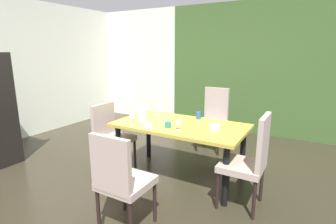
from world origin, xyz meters
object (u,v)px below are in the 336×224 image
at_px(wine_glass_corner, 179,121).
at_px(cup_north, 168,125).
at_px(chair_left_near, 111,133).
at_px(serving_bowl_front, 148,126).
at_px(wine_glass_left, 159,108).
at_px(cup_near_shelf, 199,115).
at_px(chair_head_far, 214,116).
at_px(serving_bowl_west, 214,127).
at_px(chair_right_near, 250,158).
at_px(pitcher_near_window, 142,115).
at_px(chair_head_near, 120,178).
at_px(dining_table, 180,130).
at_px(wine_glass_center, 132,114).

xyz_separation_m(wine_glass_corner, cup_north, (-0.16, 0.01, -0.07)).
distance_m(chair_left_near, serving_bowl_front, 0.72).
relative_size(wine_glass_left, cup_near_shelf, 1.55).
bearing_deg(chair_head_far, serving_bowl_west, 110.05).
distance_m(chair_right_near, serving_bowl_front, 1.25).
relative_size(chair_right_near, pitcher_near_window, 6.32).
relative_size(chair_head_near, chair_left_near, 1.03).
height_order(chair_left_near, cup_near_shelf, chair_left_near).
height_order(chair_left_near, serving_bowl_west, chair_left_near).
bearing_deg(wine_glass_left, chair_head_near, -71.15).
distance_m(dining_table, chair_head_near, 1.24).
bearing_deg(serving_bowl_front, cup_north, 25.52).
relative_size(chair_head_near, wine_glass_corner, 6.62).
height_order(wine_glass_left, cup_near_shelf, wine_glass_left).
bearing_deg(chair_head_far, wine_glass_left, 64.39).
bearing_deg(serving_bowl_front, dining_table, 50.36).
relative_size(dining_table, chair_head_far, 1.60).
xyz_separation_m(cup_north, pitcher_near_window, (-0.45, 0.10, 0.05)).
relative_size(serving_bowl_front, serving_bowl_west, 1.05).
height_order(chair_left_near, chair_head_far, chair_head_far).
xyz_separation_m(chair_head_far, wine_glass_corner, (0.10, -1.48, 0.28)).
xyz_separation_m(serving_bowl_west, cup_near_shelf, (-0.35, 0.35, 0.02)).
height_order(cup_near_shelf, pitcher_near_window, pitcher_near_window).
relative_size(serving_bowl_west, cup_north, 1.70).
relative_size(serving_bowl_west, pitcher_near_window, 0.78).
height_order(chair_head_far, pitcher_near_window, chair_head_far).
distance_m(wine_glass_corner, cup_near_shelf, 0.58).
relative_size(chair_head_far, wine_glass_left, 6.73).
bearing_deg(wine_glass_corner, serving_bowl_west, 33.71).
bearing_deg(cup_near_shelf, pitcher_near_window, -142.20).
height_order(wine_glass_center, pitcher_near_window, wine_glass_center).
relative_size(wine_glass_center, pitcher_near_window, 1.06).
xyz_separation_m(chair_head_far, wine_glass_center, (-0.54, -1.56, 0.30)).
xyz_separation_m(serving_bowl_front, cup_near_shelf, (0.38, 0.68, 0.03)).
relative_size(dining_table, serving_bowl_front, 12.49).
xyz_separation_m(wine_glass_left, cup_near_shelf, (0.58, 0.10, -0.06)).
bearing_deg(chair_head_near, cup_near_shelf, 87.40).
bearing_deg(wine_glass_center, wine_glass_left, 83.37).
height_order(chair_head_far, cup_north, chair_head_far).
relative_size(cup_near_shelf, pitcher_near_window, 0.61).
height_order(chair_head_near, serving_bowl_front, chair_head_near).
height_order(dining_table, chair_head_far, chair_head_far).
distance_m(chair_head_far, serving_bowl_front, 1.61).
bearing_deg(pitcher_near_window, cup_north, -12.01).
height_order(serving_bowl_front, cup_north, cup_north).
relative_size(cup_north, pitcher_near_window, 0.46).
height_order(serving_bowl_west, cup_north, cup_north).
bearing_deg(chair_left_near, cup_near_shelf, 119.90).
relative_size(wine_glass_corner, cup_north, 1.94).
distance_m(cup_near_shelf, pitcher_near_window, 0.78).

